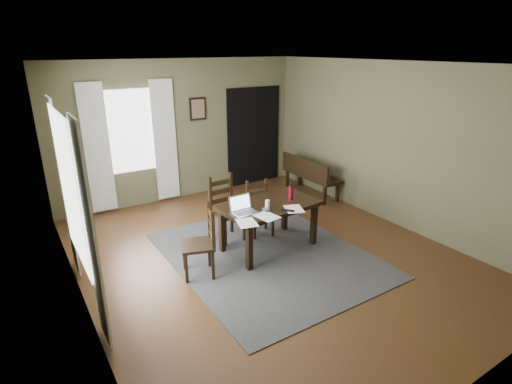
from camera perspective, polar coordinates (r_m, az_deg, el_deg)
ground at (r=5.98m, az=1.57°, el=-9.01°), size 5.00×6.00×0.01m
room_shell at (r=5.34m, az=1.75°, el=8.19°), size 5.02×6.02×2.71m
rug at (r=5.98m, az=1.57°, el=-8.92°), size 2.60×3.20×0.01m
dining_table at (r=5.91m, az=1.86°, el=-2.45°), size 1.51×0.99×0.72m
chair_end at (r=5.33m, az=-7.81°, el=-7.16°), size 0.54×0.54×0.97m
chair_back_left at (r=6.28m, az=-4.30°, el=-2.47°), size 0.48×0.48×1.02m
chair_back_right at (r=6.46m, az=0.48°, el=-2.41°), size 0.46×0.46×0.87m
bench at (r=8.22m, az=7.59°, el=2.68°), size 0.45×1.40×0.79m
laptop at (r=5.55m, az=-1.92°, el=-2.31°), size 0.35×0.28×0.24m
computer_mouse at (r=5.60m, az=1.42°, el=-2.56°), size 0.06×0.11×0.03m
tv_remote at (r=5.62m, az=4.56°, el=-2.64°), size 0.15×0.18×0.02m
drinking_glass at (r=5.64m, az=1.64°, el=-1.84°), size 0.08×0.08×0.14m
water_bottle at (r=6.01m, az=5.00°, el=-0.08°), size 0.09×0.09×0.24m
paper_a at (r=5.24m, az=-1.34°, el=-4.41°), size 0.32×0.37×0.00m
paper_b at (r=5.70m, az=5.44°, el=-2.42°), size 0.34×0.38×0.00m
paper_e at (r=5.43m, az=1.55°, el=-3.50°), size 0.30×0.37×0.00m
window_left at (r=4.77m, az=-25.16°, el=0.37°), size 0.01×1.30×1.70m
window_back at (r=7.68m, az=-17.47°, el=8.26°), size 1.00×0.01×1.50m
curtain_left_near at (r=4.10m, az=-22.49°, el=-6.10°), size 0.03×0.48×2.30m
curtain_left_far at (r=5.62m, az=-25.76°, el=0.39°), size 0.03×0.48×2.30m
curtain_back_left at (r=7.57m, az=-21.72°, el=5.65°), size 0.44×0.03×2.30m
curtain_back_right at (r=7.88m, az=-12.87°, el=7.11°), size 0.44×0.03×2.30m
framed_picture at (r=8.08m, az=-8.31°, el=11.67°), size 0.34×0.03×0.44m
doorway_back at (r=8.81m, az=-0.32°, el=7.95°), size 1.30×0.03×2.10m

